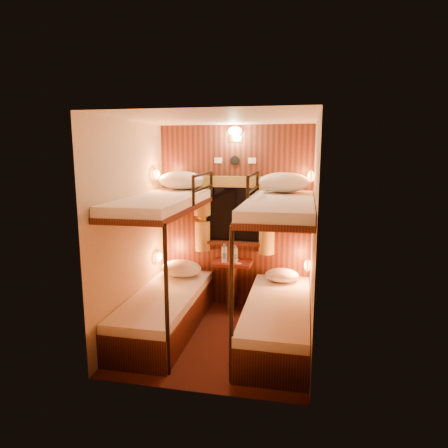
% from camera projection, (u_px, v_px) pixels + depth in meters
% --- Properties ---
extents(floor, '(2.10, 2.10, 0.00)m').
position_uv_depth(floor, '(219.00, 337.00, 4.50)').
color(floor, '#3A1A0F').
rests_on(floor, ground).
extents(ceiling, '(2.10, 2.10, 0.00)m').
position_uv_depth(ceiling, '(218.00, 118.00, 4.06)').
color(ceiling, silver).
rests_on(ceiling, wall_back).
extents(wall_back, '(2.40, 0.00, 2.40)m').
position_uv_depth(wall_back, '(235.00, 218.00, 5.29)').
color(wall_back, '#C6B293').
rests_on(wall_back, floor).
extents(wall_front, '(2.40, 0.00, 2.40)m').
position_uv_depth(wall_front, '(191.00, 259.00, 3.27)').
color(wall_front, '#C6B293').
rests_on(wall_front, floor).
extents(wall_left, '(0.00, 2.40, 2.40)m').
position_uv_depth(wall_left, '(131.00, 230.00, 4.48)').
color(wall_left, '#C6B293').
rests_on(wall_left, floor).
extents(wall_right, '(0.00, 2.40, 2.40)m').
position_uv_depth(wall_right, '(313.00, 237.00, 4.08)').
color(wall_right, '#C6B293').
rests_on(wall_right, floor).
extents(back_panel, '(2.00, 0.03, 2.40)m').
position_uv_depth(back_panel, '(235.00, 218.00, 5.28)').
color(back_panel, black).
rests_on(back_panel, floor).
extents(bunk_left, '(0.72, 1.90, 1.82)m').
position_uv_depth(bunk_left, '(165.00, 284.00, 4.59)').
color(bunk_left, black).
rests_on(bunk_left, floor).
extents(bunk_right, '(0.72, 1.90, 1.82)m').
position_uv_depth(bunk_right, '(278.00, 292.00, 4.34)').
color(bunk_right, black).
rests_on(bunk_right, floor).
extents(window, '(1.00, 0.12, 0.79)m').
position_uv_depth(window, '(235.00, 220.00, 5.25)').
color(window, black).
rests_on(window, back_panel).
extents(curtains, '(1.10, 0.22, 1.00)m').
position_uv_depth(curtains, '(234.00, 214.00, 5.20)').
color(curtains, olive).
rests_on(curtains, back_panel).
extents(back_fixtures, '(0.54, 0.09, 0.48)m').
position_uv_depth(back_fixtures, '(235.00, 137.00, 5.05)').
color(back_fixtures, black).
rests_on(back_fixtures, back_panel).
extents(reading_lamps, '(2.00, 0.20, 1.25)m').
position_uv_depth(reading_lamps, '(230.00, 219.00, 4.95)').
color(reading_lamps, orange).
rests_on(reading_lamps, wall_left).
extents(table, '(0.50, 0.34, 0.66)m').
position_uv_depth(table, '(232.00, 279.00, 5.24)').
color(table, '#581C14').
rests_on(table, floor).
extents(bottle_left, '(0.07, 0.07, 0.25)m').
position_uv_depth(bottle_left, '(224.00, 255.00, 5.13)').
color(bottle_left, '#99BFE5').
rests_on(bottle_left, table).
extents(bottle_right, '(0.07, 0.07, 0.23)m').
position_uv_depth(bottle_right, '(235.00, 255.00, 5.13)').
color(bottle_right, '#99BFE5').
rests_on(bottle_right, table).
extents(sachet_a, '(0.09, 0.07, 0.01)m').
position_uv_depth(sachet_a, '(239.00, 263.00, 5.10)').
color(sachet_a, silver).
rests_on(sachet_a, table).
extents(sachet_b, '(0.07, 0.05, 0.01)m').
position_uv_depth(sachet_b, '(236.00, 260.00, 5.28)').
color(sachet_b, silver).
rests_on(sachet_b, table).
extents(pillow_lower_left, '(0.54, 0.38, 0.21)m').
position_uv_depth(pillow_lower_left, '(181.00, 268.00, 5.20)').
color(pillow_lower_left, silver).
rests_on(pillow_lower_left, bunk_left).
extents(pillow_lower_right, '(0.42, 0.30, 0.17)m').
position_uv_depth(pillow_lower_right, '(282.00, 275.00, 4.99)').
color(pillow_lower_right, silver).
rests_on(pillow_lower_right, bunk_right).
extents(pillow_upper_left, '(0.59, 0.42, 0.23)m').
position_uv_depth(pillow_upper_left, '(181.00, 180.00, 5.07)').
color(pillow_upper_left, silver).
rests_on(pillow_upper_left, bunk_left).
extents(pillow_upper_right, '(0.60, 0.43, 0.24)m').
position_uv_depth(pillow_upper_right, '(284.00, 182.00, 4.70)').
color(pillow_upper_right, silver).
rests_on(pillow_upper_right, bunk_right).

